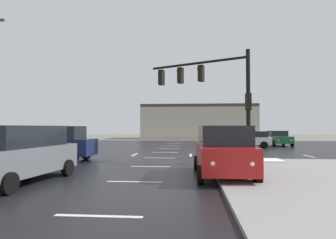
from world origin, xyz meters
TOP-DOWN VIEW (x-y plane):
  - ground_plane at (0.00, 0.00)m, footprint 120.00×120.00m
  - road_asphalt at (0.00, 0.00)m, footprint 44.00×44.00m
  - snow_strip_curbside at (5.00, -4.00)m, footprint 4.00×1.60m
  - lane_markings at (1.20, -1.38)m, footprint 36.15×36.15m
  - traffic_signal_mast at (3.26, -3.88)m, footprint 5.61×2.93m
  - strip_building_background at (3.23, 29.51)m, footprint 18.89×8.00m
  - suv_red at (3.30, -8.58)m, footprint 2.27×4.88m
  - suv_blue at (-11.52, 8.23)m, footprint 4.87×2.26m
  - sedan_white at (7.46, 7.77)m, footprint 4.68×2.43m
  - sedan_green at (11.26, 11.10)m, footprint 2.14×4.59m
  - suv_navy at (-6.06, -3.99)m, footprint 4.87×2.25m
  - suv_grey at (-4.07, -10.53)m, footprint 2.56×4.98m

SIDE VIEW (x-z plane):
  - ground_plane at x=0.00m, z-range 0.00..0.00m
  - road_asphalt at x=0.00m, z-range 0.00..0.02m
  - lane_markings at x=1.20m, z-range 0.02..0.03m
  - snow_strip_curbside at x=5.00m, z-range 0.14..0.20m
  - sedan_white at x=7.46m, z-range 0.06..1.64m
  - sedan_green at x=11.26m, z-range 0.06..1.64m
  - suv_red at x=3.30m, z-range 0.08..2.11m
  - suv_blue at x=-11.52m, z-range 0.08..2.11m
  - suv_navy at x=-6.06m, z-range 0.08..2.11m
  - suv_grey at x=-4.07m, z-range 0.08..2.11m
  - strip_building_background at x=3.23m, z-range 0.00..5.73m
  - traffic_signal_mast at x=3.26m, z-range 1.31..7.32m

